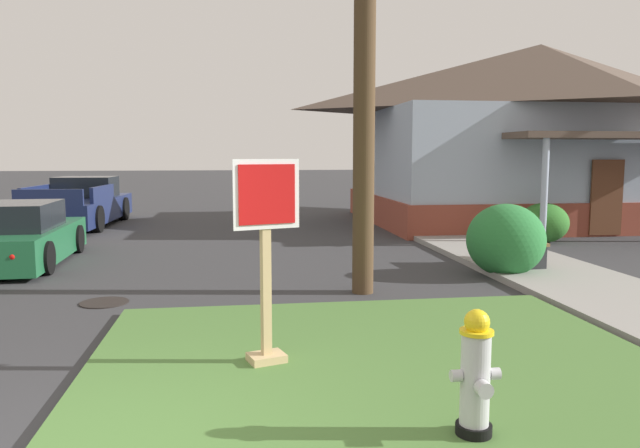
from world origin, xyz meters
The scene contains 11 objects.
grass_corner_patch centered at (2.46, 1.65, 0.04)m, with size 5.91×5.23×0.08m, color #477033.
sidewalk_strip centered at (6.62, 5.26, 0.06)m, with size 2.20×14.44×0.12m, color gray.
fire_hydrant centered at (2.79, 0.09, 0.54)m, with size 0.38×0.34×0.97m.
stop_sign centered at (1.33, 1.90, 1.06)m, with size 0.66×0.38×2.06m.
manhole_cover centered at (-0.91, 4.99, 0.01)m, with size 0.70×0.70×0.02m, color black.
parked_sedan_green centered at (-3.31, 8.49, 0.54)m, with size 2.04×4.12×1.25m.
pickup_truck_navy centered at (-3.69, 15.15, 0.62)m, with size 2.29×5.49×1.48m.
street_bench centered at (6.31, 6.63, 0.58)m, with size 0.53×1.48×0.85m.
corner_house centered at (10.77, 14.36, 2.91)m, with size 11.39×9.19×5.68m.
shrub_near_porch centered at (8.63, 9.82, 0.49)m, with size 1.20×1.20×0.99m, color #32742A.
shrub_by_curb centered at (5.84, 6.05, 0.65)m, with size 1.39×1.39×1.31m, color #297436.
Camera 1 is at (1.03, -4.01, 2.19)m, focal length 33.55 mm.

